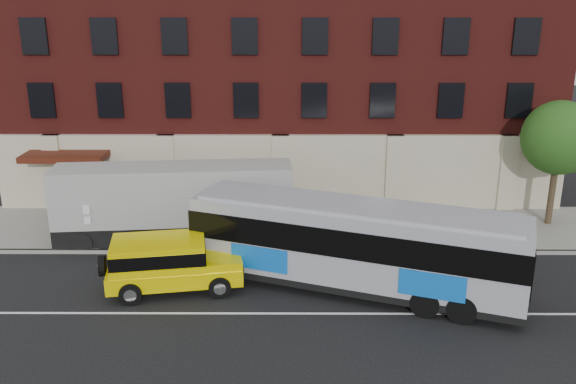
{
  "coord_description": "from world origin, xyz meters",
  "views": [
    {
      "loc": [
        0.53,
        -19.56,
        11.14
      ],
      "look_at": [
        0.43,
        5.5,
        3.07
      ],
      "focal_mm": 38.4,
      "sensor_mm": 36.0,
      "label": 1
    }
  ],
  "objects_px": {
    "shipping_container": "(175,204)",
    "sign_pole": "(88,222)",
    "street_tree": "(560,141)",
    "yellow_suv": "(168,261)",
    "city_bus": "(354,243)"
  },
  "relations": [
    {
      "from": "sign_pole",
      "to": "street_tree",
      "type": "height_order",
      "value": "street_tree"
    },
    {
      "from": "street_tree",
      "to": "sign_pole",
      "type": "bearing_deg",
      "value": -171.39
    },
    {
      "from": "sign_pole",
      "to": "shipping_container",
      "type": "xyz_separation_m",
      "value": [
        3.62,
        1.42,
        0.35
      ]
    },
    {
      "from": "shipping_container",
      "to": "sign_pole",
      "type": "bearing_deg",
      "value": -158.64
    },
    {
      "from": "street_tree",
      "to": "city_bus",
      "type": "height_order",
      "value": "street_tree"
    },
    {
      "from": "street_tree",
      "to": "shipping_container",
      "type": "distance_m",
      "value": 18.7
    },
    {
      "from": "sign_pole",
      "to": "city_bus",
      "type": "height_order",
      "value": "city_bus"
    },
    {
      "from": "city_bus",
      "to": "sign_pole",
      "type": "bearing_deg",
      "value": 162.4
    },
    {
      "from": "street_tree",
      "to": "yellow_suv",
      "type": "distance_m",
      "value": 19.39
    },
    {
      "from": "sign_pole",
      "to": "city_bus",
      "type": "bearing_deg",
      "value": -17.6
    },
    {
      "from": "street_tree",
      "to": "shipping_container",
      "type": "bearing_deg",
      "value": -174.05
    },
    {
      "from": "yellow_suv",
      "to": "shipping_container",
      "type": "xyz_separation_m",
      "value": [
        -0.62,
        5.1,
        0.6
      ]
    },
    {
      "from": "sign_pole",
      "to": "shipping_container",
      "type": "bearing_deg",
      "value": 21.36
    },
    {
      "from": "yellow_suv",
      "to": "shipping_container",
      "type": "distance_m",
      "value": 5.17
    },
    {
      "from": "street_tree",
      "to": "city_bus",
      "type": "xyz_separation_m",
      "value": [
        -10.53,
        -6.99,
        -2.45
      ]
    }
  ]
}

